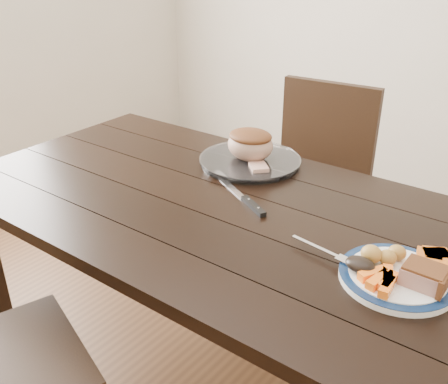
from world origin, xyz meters
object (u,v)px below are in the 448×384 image
Objects in this scene: chair_far at (314,181)px; serving_platter at (250,162)px; dining_table at (208,223)px; pork_slice at (424,276)px; dinner_plate at (397,278)px; carving_knife at (247,201)px; fork at (327,252)px; roast_joint at (250,145)px.

chair_far is 2.69× the size of serving_platter.
dining_table is 0.68m from pork_slice.
pork_slice is at bearing -4.88° from dining_table.
dinner_plate is 0.89× the size of carving_knife.
chair_far is at bearing 91.65° from dining_table.
chair_far reaches higher than dinner_plate.
carving_knife is (-0.50, 0.10, -0.00)m from dinner_plate.
dining_table is 0.75m from chair_far.
chair_far is 3.15× the size of carving_knife.
serving_platter is 0.80m from pork_slice.
carving_knife is (0.14, -0.69, 0.23)m from chair_far.
dinner_plate is 0.17m from fork.
roast_joint is (-0.03, -0.45, 0.30)m from chair_far.
dinner_plate is at bearing 122.41° from chair_far.
serving_platter is 1.93× the size of fork.
dinner_plate is 0.74m from serving_platter.
fork is at bearing -9.53° from dining_table.
dinner_plate is (0.63, -0.79, 0.23)m from chair_far.
roast_joint is at bearing 80.33° from chair_far.
pork_slice reaches higher than carving_knife.
chair_far is at bearing 128.67° from dinner_plate.
dining_table is at bearing -131.38° from carving_knife.
serving_platter reaches higher than dinner_plate.
carving_knife is (0.16, -0.24, -0.00)m from serving_platter.
chair_far reaches higher than roast_joint.
dinner_plate is at bearing 15.38° from carving_knife.
dinner_plate is at bearing -27.35° from roast_joint.
fork is at bearing -36.50° from serving_platter.
fork is (0.49, -0.36, 0.01)m from serving_platter.
dinner_plate is at bearing -4.89° from dining_table.
roast_joint is (-0.72, 0.35, 0.03)m from pork_slice.
dining_table is at bearing 176.62° from fork.
chair_far is 10.16× the size of pork_slice.
dinner_plate is 2.86× the size of pork_slice.
serving_platter is 0.61m from fork.
roast_joint reaches higher than serving_platter.
dining_table is at bearing 175.12° from pork_slice.
serving_platter is 3.77× the size of pork_slice.
fork is at bearing -175.67° from pork_slice.
dining_table is 9.93× the size of roast_joint.
pork_slice is at bearing 124.72° from chair_far.
serving_platter reaches higher than carving_knife.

